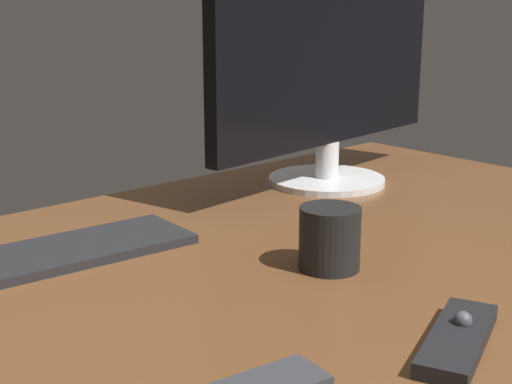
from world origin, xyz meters
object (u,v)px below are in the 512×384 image
object	(u,v)px
monitor	(329,72)
media_remote	(458,339)
keyboard	(38,258)
coffee_mug	(331,238)

from	to	relation	value
monitor	media_remote	size ratio (longest dim) A/B	3.42
keyboard	media_remote	distance (cm)	54.50
monitor	keyboard	world-z (taller)	monitor
keyboard	coffee_mug	size ratio (longest dim) A/B	5.16
keyboard	coffee_mug	xyz separation A→B (cm)	(27.10, -27.11, 3.45)
keyboard	media_remote	size ratio (longest dim) A/B	2.39
keyboard	monitor	bearing A→B (deg)	7.72
coffee_mug	monitor	bearing A→B (deg)	43.48
monitor	coffee_mug	xyz separation A→B (cm)	(-32.49, -30.80, -16.50)
monitor	media_remote	world-z (taller)	monitor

